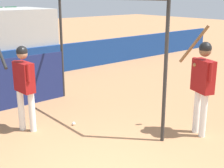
% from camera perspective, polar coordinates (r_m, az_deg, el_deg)
% --- Properties ---
extents(batting_cage, '(3.95, 3.69, 2.69)m').
position_cam_1_polar(batting_cage, '(7.18, -19.85, 2.40)').
color(batting_cage, '#282828').
rests_on(batting_cage, ground).
extents(player_batter, '(0.55, 0.97, 1.96)m').
position_cam_1_polar(player_batter, '(6.47, -15.88, 0.65)').
color(player_batter, white).
rests_on(player_batter, ground).
extents(player_waiting, '(0.53, 0.84, 2.16)m').
position_cam_1_polar(player_waiting, '(6.28, 16.21, 0.87)').
color(player_waiting, white).
rests_on(player_waiting, ground).
extents(baseball, '(0.07, 0.07, 0.07)m').
position_cam_1_polar(baseball, '(6.87, -7.02, -7.19)').
color(baseball, white).
rests_on(baseball, ground).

